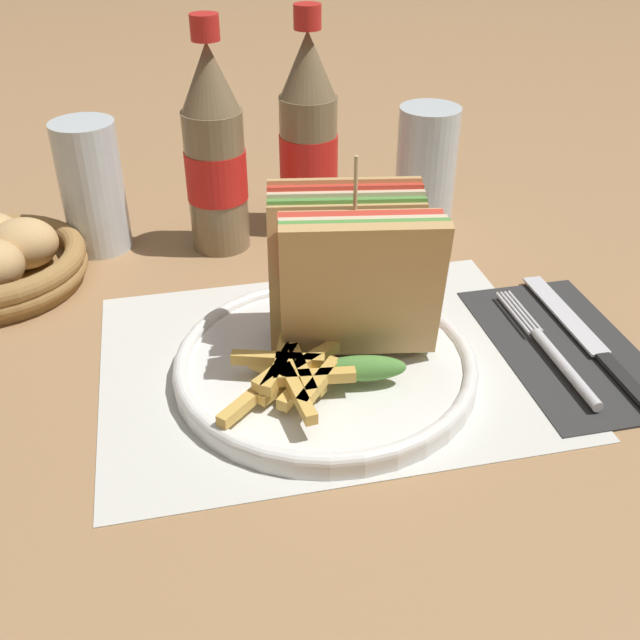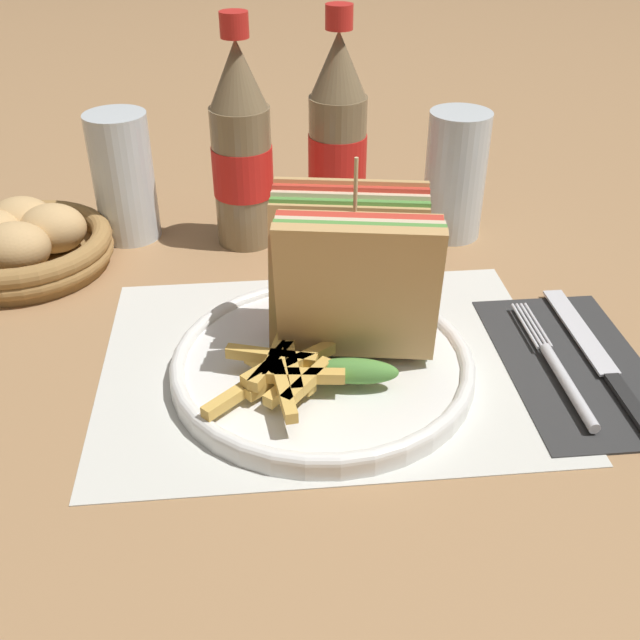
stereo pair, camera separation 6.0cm
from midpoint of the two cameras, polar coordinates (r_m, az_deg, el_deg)
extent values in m
plane|color=#9E754C|center=(0.62, 2.08, -3.46)|extent=(4.00, 4.00, 0.00)
cube|color=silver|center=(0.62, 3.34, -3.40)|extent=(0.37, 0.28, 0.00)
cylinder|color=white|center=(0.61, 3.04, -3.73)|extent=(0.24, 0.24, 0.01)
torus|color=white|center=(0.60, 3.06, -3.20)|extent=(0.24, 0.24, 0.01)
cube|color=tan|center=(0.56, 5.97, 1.77)|extent=(0.13, 0.05, 0.12)
cube|color=#518E3D|center=(0.56, 5.95, 2.11)|extent=(0.13, 0.05, 0.12)
cube|color=beige|center=(0.57, 5.92, 2.43)|extent=(0.13, 0.05, 0.12)
cube|color=red|center=(0.58, 5.90, 2.75)|extent=(0.13, 0.05, 0.12)
cube|color=tan|center=(0.59, 5.88, 3.05)|extent=(0.13, 0.05, 0.12)
ellipsoid|color=#518E3D|center=(0.57, 5.70, -3.99)|extent=(0.07, 0.03, 0.02)
cube|color=tan|center=(0.58, 5.05, 2.65)|extent=(0.13, 0.05, 0.12)
cube|color=#518E3D|center=(0.59, 5.06, 3.24)|extent=(0.13, 0.05, 0.12)
cube|color=beige|center=(0.60, 5.06, 3.82)|extent=(0.13, 0.05, 0.12)
cube|color=red|center=(0.60, 5.07, 4.38)|extent=(0.13, 0.05, 0.12)
cube|color=tan|center=(0.61, 5.07, 4.93)|extent=(0.13, 0.05, 0.12)
ellipsoid|color=#518E3D|center=(0.61, 4.84, -1.14)|extent=(0.07, 0.03, 0.02)
cylinder|color=tan|center=(0.57, 5.59, 4.81)|extent=(0.00, 0.00, 0.16)
cube|color=gold|center=(0.56, -0.45, -4.68)|extent=(0.05, 0.04, 0.01)
cube|color=gold|center=(0.55, -3.47, -5.91)|extent=(0.05, 0.05, 0.01)
cube|color=gold|center=(0.57, -0.12, -4.11)|extent=(0.05, 0.05, 0.01)
cube|color=gold|center=(0.56, 0.75, -5.05)|extent=(0.04, 0.05, 0.01)
cube|color=gold|center=(0.55, 2.16, -4.85)|extent=(0.04, 0.05, 0.01)
cube|color=gold|center=(0.57, -0.73, -2.88)|extent=(0.07, 0.03, 0.01)
cube|color=gold|center=(0.55, 1.88, -4.39)|extent=(0.06, 0.02, 0.01)
cube|color=gold|center=(0.56, 0.96, -3.82)|extent=(0.01, 0.06, 0.01)
cube|color=gold|center=(0.56, -0.97, -3.88)|extent=(0.04, 0.04, 0.01)
cube|color=gold|center=(0.58, -0.21, -2.21)|extent=(0.03, 0.07, 0.01)
cube|color=gold|center=(0.56, -0.62, -3.48)|extent=(0.04, 0.06, 0.01)
cube|color=gold|center=(0.57, 1.60, -3.21)|extent=(0.06, 0.04, 0.01)
cube|color=gold|center=(0.54, 0.42, -5.50)|extent=(0.02, 0.07, 0.01)
cube|color=#2D2D2D|center=(0.66, 21.36, -3.26)|extent=(0.12, 0.21, 0.00)
cylinder|color=silver|center=(0.63, 21.06, -4.77)|extent=(0.01, 0.10, 0.01)
cylinder|color=silver|center=(0.69, 17.79, -0.47)|extent=(0.00, 0.07, 0.00)
cylinder|color=silver|center=(0.69, 18.09, -0.45)|extent=(0.00, 0.07, 0.00)
cylinder|color=silver|center=(0.69, 18.40, -0.44)|extent=(0.00, 0.07, 0.00)
cylinder|color=silver|center=(0.69, 18.70, -0.42)|extent=(0.00, 0.07, 0.00)
cube|color=black|center=(0.63, 25.52, -6.34)|extent=(0.01, 0.09, 0.00)
cube|color=silver|center=(0.70, 21.49, -0.78)|extent=(0.02, 0.13, 0.00)
cylinder|color=#7A6647|center=(0.79, -3.66, 10.77)|extent=(0.06, 0.06, 0.15)
cylinder|color=red|center=(0.78, -3.68, 11.26)|extent=(0.06, 0.06, 0.05)
cone|color=#7A6647|center=(0.75, -3.96, 18.20)|extent=(0.06, 0.06, 0.07)
cylinder|color=red|center=(0.74, -4.10, 21.51)|extent=(0.03, 0.03, 0.02)
cylinder|color=#7A6647|center=(0.82, 3.48, 11.72)|extent=(0.06, 0.06, 0.15)
cylinder|color=red|center=(0.82, 3.49, 12.19)|extent=(0.06, 0.06, 0.05)
cone|color=#7A6647|center=(0.79, 3.74, 18.87)|extent=(0.06, 0.06, 0.07)
cylinder|color=red|center=(0.78, 3.87, 22.04)|extent=(0.03, 0.03, 0.02)
cylinder|color=silver|center=(0.82, 12.39, 10.66)|extent=(0.06, 0.06, 0.14)
cylinder|color=black|center=(0.84, 12.03, 7.88)|extent=(0.06, 0.06, 0.05)
cylinder|color=silver|center=(0.82, -12.69, 10.51)|extent=(0.06, 0.06, 0.14)
cylinder|color=olive|center=(0.81, -19.42, 4.20)|extent=(0.16, 0.16, 0.01)
torus|color=olive|center=(0.80, -19.54, 4.78)|extent=(0.17, 0.17, 0.02)
torus|color=olive|center=(0.80, -19.71, 5.59)|extent=(0.17, 0.17, 0.02)
ellipsoid|color=tan|center=(0.79, -17.65, 6.61)|extent=(0.07, 0.06, 0.05)
ellipsoid|color=tan|center=(0.82, -19.83, 7.06)|extent=(0.07, 0.06, 0.05)
ellipsoid|color=tan|center=(0.77, -20.13, 5.13)|extent=(0.07, 0.06, 0.05)
camera|label=1|loc=(0.03, -87.14, 1.86)|focal=42.00mm
camera|label=2|loc=(0.03, 92.86, -1.86)|focal=42.00mm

